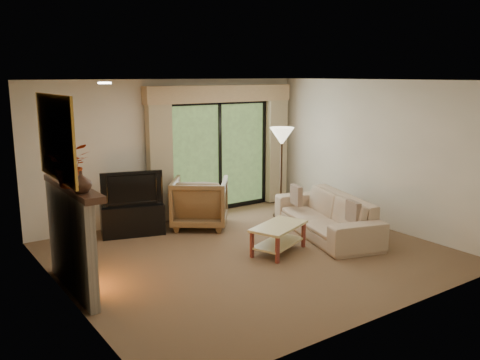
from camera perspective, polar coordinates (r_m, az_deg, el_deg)
floor at (r=7.82m, az=1.27°, el=-8.28°), size 5.50×5.50×0.00m
ceiling at (r=7.35m, az=1.36°, el=11.13°), size 5.50×5.50×0.00m
wall_back at (r=9.58m, az=-7.55°, el=3.38°), size 5.00×0.00×5.00m
wall_front at (r=5.70m, az=16.32°, el=-2.74°), size 5.00×0.00×5.00m
wall_left at (r=6.29m, az=-19.36°, el=-1.59°), size 0.00×5.00×5.00m
wall_right at (r=9.35m, az=15.08°, el=2.86°), size 0.00×5.00×5.00m
fireplace at (r=6.67m, az=-18.47°, el=-6.28°), size 0.24×1.70×1.37m
mirror at (r=6.38m, az=-19.94°, el=4.48°), size 0.07×1.45×1.02m
sliding_door at (r=10.06m, az=-2.33°, el=2.71°), size 2.26×0.10×2.16m
curtain_left at (r=9.30m, az=-9.00°, el=2.46°), size 0.45×0.18×2.35m
curtain_right at (r=10.74m, az=4.08°, el=3.81°), size 0.45×0.18×2.35m
cornice at (r=9.87m, az=-2.10°, el=9.66°), size 3.20×0.24×0.32m
media_console at (r=8.86m, az=-11.96°, el=-4.34°), size 1.14×0.75×0.52m
tv at (r=8.73m, az=-12.12°, el=-0.84°), size 1.02×0.42×0.59m
armchair at (r=9.09m, az=-4.53°, el=-2.52°), size 1.34×1.35×0.89m
sofa at (r=8.75m, az=9.61°, el=-3.90°), size 1.56×2.52×0.69m
pillow_near at (r=8.19m, az=12.59°, el=-3.50°), size 0.18×0.35×0.34m
pillow_far at (r=9.13m, az=6.34°, el=-1.71°), size 0.19×0.36×0.35m
coffee_table at (r=7.85m, az=4.34°, el=-6.57°), size 1.09×0.85×0.43m
floor_lamp at (r=9.66m, az=4.65°, el=0.84°), size 0.57×0.57×1.71m
vase at (r=6.00m, az=-17.40°, el=-0.21°), size 0.25×0.25×0.24m
branches at (r=6.32m, az=-18.49°, el=1.62°), size 0.59×0.55×0.53m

